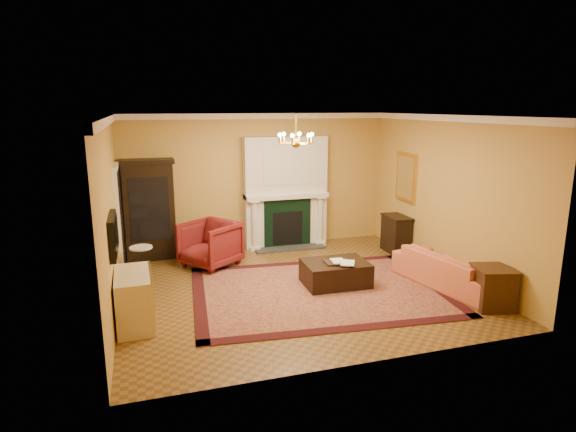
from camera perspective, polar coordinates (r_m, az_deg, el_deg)
name	(u,v)px	position (r m, az deg, el deg)	size (l,w,h in m)	color
floor	(295,287)	(8.70, 0.88, -8.44)	(6.00, 5.50, 0.02)	brown
ceiling	(296,115)	(8.10, 0.96, 11.87)	(6.00, 5.50, 0.02)	white
wall_back	(258,181)	(10.89, -3.60, 4.13)	(6.00, 0.02, 3.00)	#B69641
wall_front	(368,249)	(5.79, 9.44, -3.90)	(6.00, 0.02, 3.00)	#B69641
wall_left	(110,216)	(7.89, -20.34, -0.02)	(0.02, 5.50, 3.00)	#B69641
wall_right	(446,195)	(9.62, 18.23, 2.35)	(0.02, 5.50, 3.00)	#B69641
fireplace	(286,195)	(10.91, -0.28, 2.55)	(1.90, 0.70, 2.50)	silver
crown_molding	(280,118)	(9.02, -0.97, 11.53)	(6.00, 5.50, 0.12)	white
doorway	(120,220)	(9.64, -19.33, -0.47)	(0.08, 1.05, 2.10)	silver
tv_panel	(114,235)	(7.34, -19.98, -2.13)	(0.09, 0.95, 0.58)	black
gilt_mirror	(406,177)	(10.73, 13.81, 4.47)	(0.06, 0.76, 1.05)	gold
chandelier	(296,140)	(8.12, 0.95, 9.04)	(0.63, 0.55, 0.53)	gold
oriental_rug	(319,291)	(8.51, 3.65, -8.81)	(4.31, 3.23, 0.02)	#4D1310
china_cabinet	(150,212)	(10.42, -16.09, 0.47)	(1.00, 0.46, 2.01)	black
wingback_armchair	(210,242)	(9.77, -9.23, -3.04)	(0.97, 0.91, 1.00)	maroon
pedestal_table	(142,263)	(9.04, -16.93, -5.32)	(0.40, 0.40, 0.71)	black
commode	(134,299)	(7.49, -17.79, -9.38)	(0.50, 1.06, 0.79)	beige
coral_sofa	(450,264)	(9.05, 18.61, -5.41)	(2.14, 0.62, 0.84)	#E77249
end_table	(493,289)	(8.39, 23.12, -7.94)	(0.55, 0.55, 0.64)	#3C1D10
console_table	(396,235)	(10.86, 12.68, -2.16)	(0.40, 0.70, 0.78)	black
leather_ottoman	(335,273)	(8.74, 5.63, -6.74)	(1.13, 0.82, 0.42)	black
ottoman_tray	(337,262)	(8.60, 5.79, -5.47)	(0.42, 0.33, 0.03)	black
book_a	(332,254)	(8.49, 5.24, -4.51)	(0.23, 0.03, 0.31)	gray
book_b	(341,255)	(8.46, 6.31, -4.57)	(0.24, 0.02, 0.32)	gray
topiary_left	(260,185)	(10.67, -3.35, 3.72)	(0.15, 0.15, 0.41)	gray
topiary_right	(313,183)	(11.03, 3.00, 3.96)	(0.14, 0.14, 0.39)	gray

